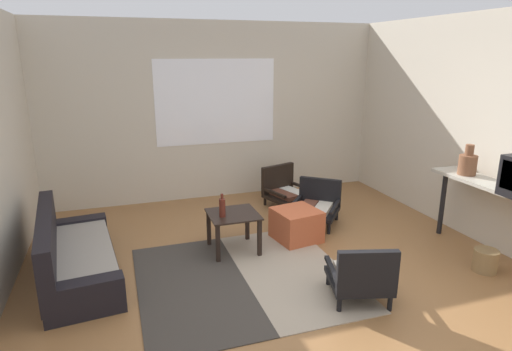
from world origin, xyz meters
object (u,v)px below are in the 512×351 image
(console_shelf, at_px, (504,197))
(clay_vase, at_px, (468,163))
(coffee_table, at_px, (233,221))
(ottoman_orange, at_px, (296,225))
(armchair_by_window, at_px, (284,189))
(armchair_corner, at_px, (316,204))
(couch, at_px, (73,257))
(armchair_striped_foreground, at_px, (361,276))
(wicker_basket, at_px, (485,260))
(glass_bottle, at_px, (222,207))

(console_shelf, bearing_deg, clay_vase, 90.00)
(coffee_table, distance_m, console_shelf, 2.92)
(ottoman_orange, bearing_deg, armchair_by_window, 74.68)
(armchair_by_window, xyz_separation_m, armchair_corner, (0.14, -0.81, 0.01))
(armchair_corner, xyz_separation_m, ottoman_orange, (-0.49, -0.44, -0.06))
(couch, bearing_deg, armchair_striped_foreground, -27.93)
(clay_vase, bearing_deg, ottoman_orange, 158.71)
(coffee_table, distance_m, wicker_basket, 2.74)
(glass_bottle, bearing_deg, armchair_striped_foreground, -54.88)
(clay_vase, xyz_separation_m, glass_bottle, (-2.77, 0.61, -0.43))
(armchair_corner, bearing_deg, wicker_basket, -59.08)
(couch, height_order, coffee_table, couch)
(armchair_by_window, relative_size, clay_vase, 2.05)
(couch, xyz_separation_m, coffee_table, (1.72, 0.07, 0.15))
(clay_vase, bearing_deg, armchair_corner, 139.09)
(armchair_striped_foreground, distance_m, clay_vase, 2.10)
(glass_bottle, bearing_deg, armchair_corner, 20.82)
(armchair_by_window, relative_size, console_shelf, 0.40)
(clay_vase, relative_size, glass_bottle, 1.32)
(ottoman_orange, xyz_separation_m, wicker_basket, (1.57, -1.37, -0.07))
(couch, height_order, armchair_striped_foreground, couch)
(couch, distance_m, wicker_basket, 4.29)
(clay_vase, relative_size, wicker_basket, 1.43)
(couch, distance_m, coffee_table, 1.73)
(couch, height_order, armchair_corner, couch)
(armchair_striped_foreground, relative_size, glass_bottle, 2.50)
(console_shelf, bearing_deg, couch, 165.44)
(clay_vase, bearing_deg, armchair_striped_foreground, -157.44)
(couch, height_order, glass_bottle, glass_bottle)
(ottoman_orange, height_order, wicker_basket, ottoman_orange)
(ottoman_orange, distance_m, wicker_basket, 2.08)
(armchair_striped_foreground, height_order, clay_vase, clay_vase)
(armchair_striped_foreground, bearing_deg, clay_vase, 22.56)
(armchair_by_window, xyz_separation_m, wicker_basket, (1.23, -2.62, -0.13))
(armchair_by_window, height_order, clay_vase, clay_vase)
(coffee_table, relative_size, glass_bottle, 2.09)
(wicker_basket, bearing_deg, console_shelf, 24.94)
(armchair_by_window, bearing_deg, clay_vase, -53.10)
(armchair_striped_foreground, bearing_deg, glass_bottle, 125.12)
(ottoman_orange, bearing_deg, couch, -177.33)
(couch, xyz_separation_m, ottoman_orange, (2.54, 0.12, -0.02))
(couch, relative_size, coffee_table, 3.27)
(armchair_striped_foreground, distance_m, wicker_basket, 1.58)
(armchair_corner, bearing_deg, glass_bottle, -159.18)
(ottoman_orange, distance_m, console_shelf, 2.28)
(armchair_striped_foreground, bearing_deg, console_shelf, 6.73)
(armchair_by_window, relative_size, armchair_striped_foreground, 1.08)
(ottoman_orange, bearing_deg, clay_vase, -21.29)
(glass_bottle, bearing_deg, coffee_table, 21.27)
(armchair_striped_foreground, bearing_deg, couch, 152.07)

